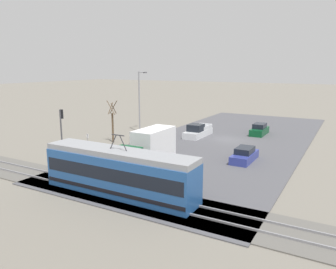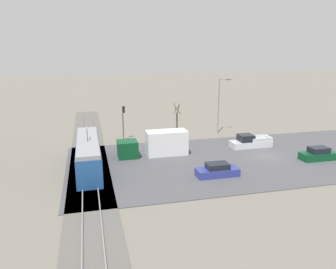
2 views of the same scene
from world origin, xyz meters
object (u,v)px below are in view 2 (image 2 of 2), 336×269
object	(u,v)px
street_lamp_near_crossing	(220,102)
box_truck	(157,144)
light_rail_tram	(88,155)
sedan_car_1	(318,154)
traffic_light_pole	(123,118)
pickup_truck	(250,142)
sedan_car_0	(217,171)
no_parking_sign	(145,131)
street_tree	(177,121)

from	to	relation	value
street_lamp_near_crossing	box_truck	bearing A→B (deg)	126.92
light_rail_tram	box_truck	distance (m)	9.07
sedan_car_1	traffic_light_pole	distance (m)	26.77
pickup_truck	sedan_car_0	distance (m)	12.45
sedan_car_0	no_parking_sign	distance (m)	17.32
traffic_light_pole	street_tree	xyz separation A→B (m)	(-0.10, -8.19, -0.88)
pickup_truck	street_lamp_near_crossing	distance (m)	9.80
box_truck	street_tree	bearing A→B (deg)	-30.29
box_truck	pickup_truck	xyz separation A→B (m)	(0.41, -13.19, -0.74)
light_rail_tram	sedan_car_0	world-z (taller)	light_rail_tram
no_parking_sign	pickup_truck	bearing A→B (deg)	-119.79
box_truck	pickup_truck	distance (m)	13.22
box_truck	sedan_car_1	bearing A→B (deg)	-109.48
pickup_truck	no_parking_sign	distance (m)	15.31
light_rail_tram	pickup_truck	xyz separation A→B (m)	(3.44, -21.74, -0.97)
box_truck	street_tree	distance (m)	9.79
sedan_car_1	street_tree	world-z (taller)	street_tree
sedan_car_0	street_lamp_near_crossing	xyz separation A→B (m)	(17.81, -7.56, 4.37)
no_parking_sign	street_tree	bearing A→B (deg)	-85.47
traffic_light_pole	sedan_car_1	bearing A→B (deg)	-124.55
pickup_truck	sedan_car_1	size ratio (longest dim) A/B	1.28
traffic_light_pole	street_tree	bearing A→B (deg)	-90.68
sedan_car_0	street_tree	size ratio (longest dim) A/B	0.85
light_rail_tram	no_parking_sign	world-z (taller)	light_rail_tram
box_truck	street_lamp_near_crossing	world-z (taller)	street_lamp_near_crossing
pickup_truck	sedan_car_1	bearing A→B (deg)	-142.01
sedan_car_0	pickup_truck	bearing A→B (deg)	-43.34
light_rail_tram	street_lamp_near_crossing	bearing A→B (deg)	-59.55
light_rail_tram	sedan_car_0	bearing A→B (deg)	-113.03
light_rail_tram	box_truck	bearing A→B (deg)	-70.48
street_lamp_near_crossing	street_tree	bearing A→B (deg)	95.96
light_rail_tram	box_truck	size ratio (longest dim) A/B	1.41
box_truck	light_rail_tram	bearing A→B (deg)	109.52
sedan_car_0	street_lamp_near_crossing	world-z (taller)	street_lamp_near_crossing
sedan_car_1	no_parking_sign	bearing A→B (deg)	-127.93
sedan_car_0	no_parking_sign	size ratio (longest dim) A/B	2.23
sedan_car_1	no_parking_sign	distance (m)	23.78
light_rail_tram	sedan_car_0	size ratio (longest dim) A/B	2.74
box_truck	no_parking_sign	bearing A→B (deg)	0.63
street_tree	no_parking_sign	xyz separation A→B (m)	(-0.40, 5.00, -1.19)
traffic_light_pole	no_parking_sign	bearing A→B (deg)	-98.81
traffic_light_pole	street_lamp_near_crossing	xyz separation A→B (m)	(0.66, -15.48, 1.71)
traffic_light_pole	no_parking_sign	xyz separation A→B (m)	(-0.49, -3.19, -2.07)
traffic_light_pole	street_tree	distance (m)	8.24
box_truck	sedan_car_0	bearing A→B (deg)	-151.72
street_lamp_near_crossing	no_parking_sign	size ratio (longest dim) A/B	4.33
sedan_car_0	street_tree	world-z (taller)	street_tree
light_rail_tram	no_parking_sign	bearing A→B (deg)	-37.46
pickup_truck	sedan_car_1	world-z (taller)	pickup_truck
sedan_car_1	street_lamp_near_crossing	size ratio (longest dim) A/B	0.50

